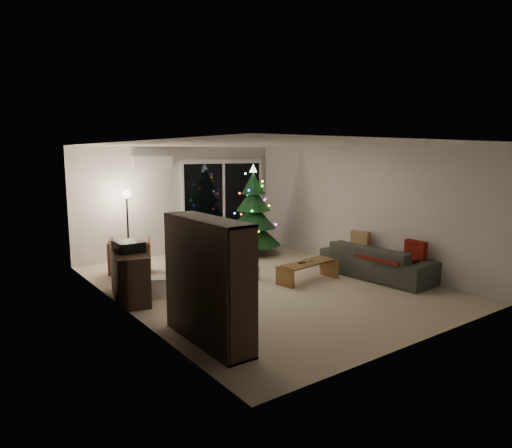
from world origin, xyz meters
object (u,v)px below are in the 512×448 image
(bookshelf, at_px, (194,283))
(coffee_table, at_px, (308,272))
(sofa, at_px, (377,261))
(christmas_tree, at_px, (253,210))
(armchair, at_px, (130,256))
(media_cabinet, at_px, (130,275))

(bookshelf, bearing_deg, coffee_table, 40.87)
(sofa, distance_m, christmas_tree, 3.20)
(bookshelf, relative_size, armchair, 1.96)
(media_cabinet, distance_m, christmas_tree, 3.94)
(media_cabinet, height_order, sofa, media_cabinet)
(sofa, xyz_separation_m, christmas_tree, (-0.74, 3.03, 0.73))
(bookshelf, height_order, coffee_table, bookshelf)
(media_cabinet, bearing_deg, armchair, 82.46)
(sofa, bearing_deg, media_cabinet, 67.05)
(armchair, relative_size, sofa, 0.37)
(bookshelf, distance_m, armchair, 3.75)
(media_cabinet, relative_size, armchair, 1.59)
(armchair, bearing_deg, sofa, 165.09)
(bookshelf, relative_size, sofa, 0.72)
(bookshelf, height_order, sofa, bookshelf)
(christmas_tree, bearing_deg, bookshelf, -133.31)
(media_cabinet, xyz_separation_m, christmas_tree, (3.56, 1.57, 0.65))
(christmas_tree, bearing_deg, media_cabinet, -156.21)
(armchair, bearing_deg, christmas_tree, -155.04)
(christmas_tree, bearing_deg, coffee_table, -101.97)
(media_cabinet, relative_size, sofa, 0.58)
(bookshelf, relative_size, christmas_tree, 0.75)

